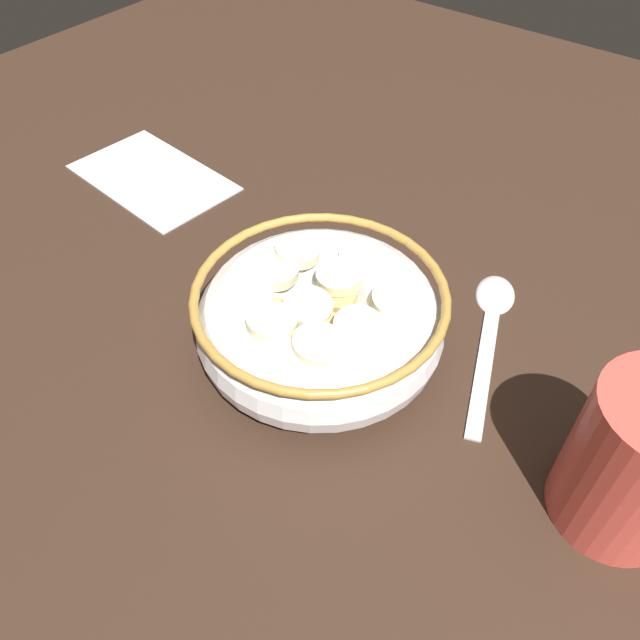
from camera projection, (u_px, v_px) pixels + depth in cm
name	position (u px, v px, depth cm)	size (l,w,h in cm)	color
ground_plane	(320.00, 361.00, 42.58)	(115.96, 115.96, 2.00)	#332116
cereal_bowl	(320.00, 319.00, 39.62)	(15.83, 15.83, 6.19)	white
spoon	(493.00, 313.00, 43.87)	(7.17, 14.71, 0.80)	silver
folded_napkin	(153.00, 177.00, 55.86)	(14.46, 8.68, 0.30)	silver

